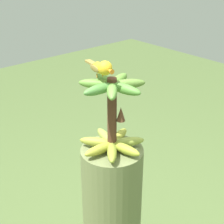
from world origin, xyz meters
TOP-DOWN VIEW (x-y plane):
  - banana_bunch at (0.00, -0.00)m, footprint 0.28×0.28m
  - perched_bird at (-0.03, 0.02)m, footprint 0.07×0.19m
  - fallen_banana at (0.40, 0.52)m, footprint 0.15×0.13m

SIDE VIEW (x-z plane):
  - fallen_banana at x=0.40m, z-range 0.00..0.04m
  - banana_bunch at x=0.00m, z-range 0.94..1.26m
  - perched_bird at x=-0.03m, z-range 1.26..1.34m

